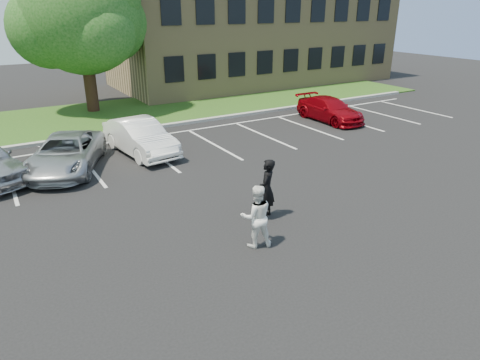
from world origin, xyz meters
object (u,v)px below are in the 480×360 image
at_px(car_red_compact, 330,109).
at_px(car_white_sedan, 140,137).
at_px(man_black_suit, 267,189).
at_px(tree, 83,17).
at_px(man_white_shirt, 256,216).
at_px(office_building, 254,29).
at_px(car_silver_minivan, 66,153).

bearing_deg(car_red_compact, car_white_sedan, -179.15).
distance_m(man_black_suit, car_red_compact, 12.41).
xyz_separation_m(tree, man_white_shirt, (-0.20, -18.12, -4.49)).
bearing_deg(tree, car_white_sedan, -91.58).
bearing_deg(man_white_shirt, office_building, -103.71).
xyz_separation_m(man_white_shirt, car_white_sedan, (-0.06, 8.95, -0.13)).
bearing_deg(man_black_suit, tree, -130.18).
relative_size(car_white_sedan, car_red_compact, 1.03).
xyz_separation_m(car_silver_minivan, car_white_sedan, (3.08, 0.44, 0.06)).
distance_m(man_white_shirt, car_silver_minivan, 9.07).
xyz_separation_m(man_black_suit, car_silver_minivan, (-4.29, 7.31, -0.25)).
height_order(tree, car_silver_minivan, tree).
bearing_deg(man_black_suit, car_silver_minivan, -103.01).
bearing_deg(car_silver_minivan, car_red_compact, 27.25).
bearing_deg(car_silver_minivan, man_white_shirt, -44.85).
xyz_separation_m(man_white_shirt, car_red_compact, (10.74, 9.07, -0.23)).
xyz_separation_m(office_building, car_red_compact, (-3.69, -13.45, -3.53)).
xyz_separation_m(office_building, man_white_shirt, (-14.43, -22.52, -3.30)).
bearing_deg(man_white_shirt, tree, -71.69).
height_order(office_building, man_white_shirt, office_building).
height_order(man_black_suit, car_silver_minivan, man_black_suit).
height_order(man_black_suit, man_white_shirt, man_black_suit).
distance_m(car_white_sedan, car_red_compact, 10.80).
distance_m(car_silver_minivan, car_white_sedan, 3.11).
bearing_deg(man_black_suit, man_white_shirt, 2.83).
bearing_deg(office_building, car_red_compact, -105.34).
bearing_deg(office_building, car_white_sedan, -136.86).
bearing_deg(car_silver_minivan, office_building, 63.50).
bearing_deg(car_white_sedan, tree, 81.05).
distance_m(office_building, car_white_sedan, 20.14).
bearing_deg(car_white_sedan, man_white_shirt, -97.01).
height_order(office_building, man_black_suit, office_building).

